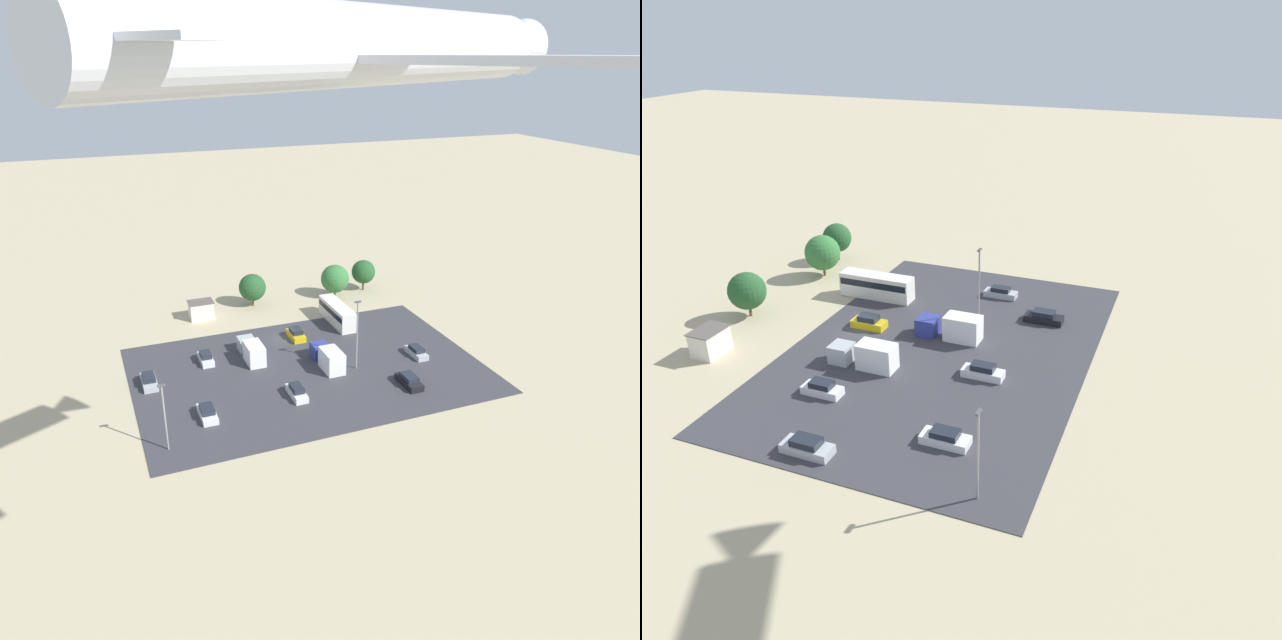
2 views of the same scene
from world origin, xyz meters
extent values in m
plane|color=tan|center=(0.00, 0.00, 0.00)|extent=(400.00, 400.00, 0.00)
cube|color=#38383D|center=(0.00, 11.04, 0.04)|extent=(47.92, 32.84, 0.08)
cube|color=silver|center=(10.08, -12.92, 1.45)|extent=(3.85, 2.75, 2.91)
cube|color=#59514C|center=(10.08, -12.92, 2.97)|extent=(4.09, 2.99, 0.12)
cube|color=silver|center=(-10.29, -2.76, 1.69)|extent=(2.53, 10.02, 3.22)
cube|color=black|center=(-10.29, -2.76, 2.27)|extent=(2.57, 9.62, 0.90)
cube|color=silver|center=(3.98, 17.34, 0.52)|extent=(1.70, 4.47, 0.89)
cube|color=#1E232D|center=(3.98, 17.34, 1.30)|extent=(1.43, 2.50, 0.65)
cube|color=black|center=(-11.03, 20.06, 0.51)|extent=(1.96, 4.74, 0.87)
cube|color=#1E232D|center=(-11.03, 20.06, 1.27)|extent=(1.64, 2.66, 0.64)
cube|color=silver|center=(12.87, 3.36, 0.51)|extent=(1.73, 4.15, 0.86)
cube|color=#1E232D|center=(12.87, 3.36, 1.25)|extent=(1.45, 2.32, 0.63)
cube|color=gold|center=(-1.91, 0.56, 0.55)|extent=(1.92, 4.23, 0.94)
cube|color=#1E232D|center=(-1.91, 0.56, 1.36)|extent=(1.61, 2.37, 0.69)
cube|color=#ADB2B7|center=(21.36, 7.23, 0.52)|extent=(1.90, 4.67, 0.88)
cube|color=#1E232D|center=(21.36, 7.23, 1.28)|extent=(1.59, 2.61, 0.64)
cube|color=silver|center=(15.82, 17.95, 0.49)|extent=(1.88, 4.49, 0.82)
cube|color=#1E232D|center=(15.82, 17.95, 1.20)|extent=(1.58, 2.52, 0.60)
cube|color=#ADB2B7|center=(-16.34, 12.71, 0.49)|extent=(1.72, 4.38, 0.81)
cube|color=#1E232D|center=(-16.34, 12.71, 1.19)|extent=(1.45, 2.46, 0.60)
cube|color=navy|center=(-3.01, 7.90, 1.14)|extent=(2.49, 2.37, 2.12)
cube|color=white|center=(-3.01, 12.39, 1.59)|extent=(2.49, 4.22, 3.03)
cube|color=#ADB2B7|center=(6.40, 1.75, 1.11)|extent=(2.39, 2.32, 2.06)
cube|color=white|center=(6.40, 6.14, 1.55)|extent=(2.39, 4.13, 2.94)
cylinder|color=brown|center=(-14.50, -13.71, 0.80)|extent=(0.36, 0.36, 1.60)
sphere|color=#337038|center=(-14.50, -13.71, 3.51)|extent=(5.09, 5.09, 5.09)
cylinder|color=brown|center=(0.51, -15.11, 0.83)|extent=(0.36, 0.36, 1.66)
sphere|color=#235128|center=(0.51, -15.11, 3.44)|extent=(4.74, 4.74, 4.74)
cylinder|color=brown|center=(-20.88, -15.18, 0.96)|extent=(0.36, 0.36, 1.91)
sphere|color=#235128|center=(-20.88, -15.18, 3.56)|extent=(4.39, 4.39, 4.39)
cylinder|color=gray|center=(21.37, 23.00, 4.10)|extent=(0.20, 0.20, 8.04)
cube|color=#4C4C51|center=(21.37, 23.00, 8.30)|extent=(0.90, 0.28, 0.20)
cylinder|color=gray|center=(-6.45, 13.11, 5.04)|extent=(0.20, 0.20, 9.93)
cube|color=#4C4C51|center=(-6.45, 13.11, 10.19)|extent=(0.90, 0.28, 0.20)
cylinder|color=silver|center=(14.27, 55.71, 41.55)|extent=(28.07, 17.14, 3.56)
cone|color=silver|center=(0.12, 48.21, 41.55)|extent=(5.04, 4.82, 3.38)
cube|color=silver|center=(14.27, 55.71, 41.01)|extent=(16.29, 25.72, 0.36)
cube|color=silver|center=(25.35, 61.59, 41.73)|extent=(6.33, 9.43, 0.24)
camera|label=1|loc=(27.17, 83.70, 41.37)|focal=35.00mm
camera|label=2|loc=(57.18, 35.54, 34.69)|focal=35.00mm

